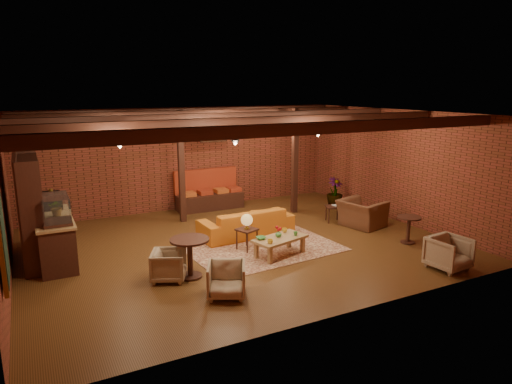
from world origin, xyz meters
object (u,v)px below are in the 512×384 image
armchair_right (362,209)px  round_table_left (190,251)px  side_table_lamp (247,223)px  coffee_table (279,239)px  side_table_book (333,207)px  sofa (246,222)px  round_table_right (409,225)px  armchair_b (226,278)px  plant_tall (336,164)px  armchair_far (449,252)px  armchair_a (169,264)px

armchair_right → round_table_left: bearing=89.0°
side_table_lamp → armchair_right: size_ratio=0.77×
coffee_table → side_table_lamp: side_table_lamp is taller
round_table_left → side_table_book: (4.98, 1.90, -0.13)m
sofa → round_table_right: sofa is taller
side_table_lamp → side_table_book: side_table_lamp is taller
armchair_b → plant_tall: (5.81, 4.51, 1.04)m
coffee_table → side_table_book: size_ratio=2.55×
armchair_b → round_table_right: 5.27m
sofa → round_table_right: bearing=142.2°
armchair_right → armchair_far: armchair_right is taller
round_table_right → armchair_far: 1.70m
armchair_a → sofa: bearing=-30.9°
coffee_table → round_table_left: bearing=-173.8°
armchair_b → round_table_right: size_ratio=1.04×
armchair_a → armchair_b: bearing=-124.3°
round_table_right → plant_tall: 3.99m
armchair_b → plant_tall: bearing=63.3°
armchair_right → side_table_book: armchair_right is taller
armchair_a → round_table_right: 5.99m
armchair_a → side_table_book: 5.71m
sofa → armchair_far: armchair_far is taller
armchair_far → plant_tall: 5.66m
armchair_a → side_table_book: armchair_a is taller
sofa → armchair_far: 4.91m
round_table_left → armchair_b: bearing=-74.6°
side_table_book → plant_tall: plant_tall is taller
side_table_book → round_table_right: 2.42m
round_table_right → side_table_book: bearing=103.3°
round_table_left → armchair_far: (5.06, -2.09, -0.17)m
side_table_lamp → plant_tall: plant_tall is taller
sofa → round_table_left: bearing=38.2°
armchair_a → round_table_left: bearing=-74.8°
armchair_a → plant_tall: 7.42m
side_table_lamp → armchair_b: (-1.42, -2.07, -0.32)m
side_table_lamp → side_table_book: size_ratio=1.62×
round_table_right → coffee_table: bearing=168.0°
round_table_right → armchair_b: bearing=-172.6°
coffee_table → armchair_b: 2.37m
coffee_table → round_table_left: round_table_left is taller
sofa → armchair_a: 3.19m
round_table_right → round_table_left: bearing=175.3°
armchair_a → plant_tall: bearing=-39.1°
armchair_a → armchair_far: size_ratio=0.87×
side_table_book → plant_tall: size_ratio=0.20×
sofa → round_table_left: 2.90m
armchair_b → round_table_right: bearing=32.9°
round_table_left → side_table_book: round_table_left is taller
sofa → plant_tall: plant_tall is taller
side_table_lamp → sofa: bearing=65.2°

